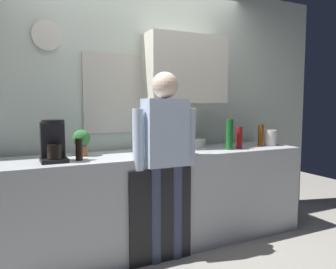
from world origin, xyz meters
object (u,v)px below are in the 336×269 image
at_px(mixing_bowl, 195,143).
at_px(bottle_olive_oil, 163,139).
at_px(bottle_dark_sauce, 79,149).
at_px(cup_yellow_cup, 189,149).
at_px(bottle_amber_beer, 261,136).
at_px(person_at_sink, 165,150).
at_px(potted_plant, 81,141).
at_px(coffee_maker, 53,143).
at_px(storage_canister, 270,138).
at_px(bottle_red_vinegar, 239,138).
at_px(bottle_green_wine, 229,134).

bearing_deg(mixing_bowl, bottle_olive_oil, -156.17).
xyz_separation_m(bottle_dark_sauce, cup_yellow_cup, (0.96, -0.10, -0.05)).
xyz_separation_m(bottle_olive_oil, bottle_amber_beer, (1.12, -0.06, -0.01)).
bearing_deg(bottle_dark_sauce, person_at_sink, -15.83).
xyz_separation_m(bottle_amber_beer, potted_plant, (-1.85, 0.17, 0.02)).
relative_size(coffee_maker, storage_canister, 1.94).
height_order(bottle_red_vinegar, mixing_bowl, bottle_red_vinegar).
height_order(bottle_red_vinegar, potted_plant, potted_plant).
distance_m(bottle_red_vinegar, bottle_amber_beer, 0.32).
xyz_separation_m(bottle_green_wine, bottle_dark_sauce, (-1.46, 0.02, -0.06)).
distance_m(coffee_maker, mixing_bowl, 1.48).
height_order(bottle_green_wine, storage_canister, bottle_green_wine).
height_order(mixing_bowl, potted_plant, potted_plant).
relative_size(coffee_maker, bottle_olive_oil, 1.32).
distance_m(bottle_red_vinegar, bottle_dark_sauce, 1.59).
relative_size(bottle_green_wine, cup_yellow_cup, 3.53).
bearing_deg(mixing_bowl, cup_yellow_cup, -126.47).
bearing_deg(mixing_bowl, potted_plant, -175.68).
height_order(bottle_green_wine, potted_plant, bottle_green_wine).
distance_m(coffee_maker, potted_plant, 0.31).
xyz_separation_m(cup_yellow_cup, person_at_sink, (-0.29, -0.09, 0.02)).
bearing_deg(bottle_red_vinegar, bottle_green_wine, -172.91).
height_order(bottle_green_wine, cup_yellow_cup, bottle_green_wine).
relative_size(bottle_dark_sauce, cup_yellow_cup, 2.12).
bearing_deg(coffee_maker, bottle_green_wine, -1.82).
relative_size(bottle_green_wine, bottle_dark_sauce, 1.67).
bearing_deg(mixing_bowl, storage_canister, -17.87).
bearing_deg(bottle_olive_oil, storage_canister, -2.27).
xyz_separation_m(bottle_amber_beer, storage_canister, (0.14, 0.01, -0.03)).
distance_m(coffee_maker, person_at_sink, 0.90).
distance_m(bottle_red_vinegar, storage_canister, 0.46).
height_order(bottle_red_vinegar, bottle_dark_sauce, bottle_red_vinegar).
bearing_deg(bottle_red_vinegar, cup_yellow_cup, -171.51).
bearing_deg(bottle_olive_oil, potted_plant, 170.98).
bearing_deg(bottle_red_vinegar, bottle_olive_oil, 172.90).
bearing_deg(mixing_bowl, person_at_sink, -139.71).
height_order(bottle_olive_oil, bottle_dark_sauce, bottle_olive_oil).
bearing_deg(coffee_maker, bottle_dark_sauce, -10.16).
height_order(bottle_green_wine, bottle_amber_beer, bottle_green_wine).
relative_size(bottle_red_vinegar, potted_plant, 0.96).
height_order(coffee_maker, potted_plant, coffee_maker).
xyz_separation_m(bottle_green_wine, bottle_red_vinegar, (0.13, 0.02, -0.04)).
height_order(bottle_olive_oil, person_at_sink, person_at_sink).
xyz_separation_m(bottle_dark_sauce, potted_plant, (0.06, 0.21, 0.04)).
xyz_separation_m(bottle_olive_oil, bottle_dark_sauce, (-0.79, -0.10, -0.04)).
relative_size(bottle_red_vinegar, mixing_bowl, 1.00).
height_order(potted_plant, person_at_sink, person_at_sink).
distance_m(coffee_maker, bottle_red_vinegar, 1.78).
bearing_deg(cup_yellow_cup, bottle_red_vinegar, 8.49).
relative_size(bottle_dark_sauce, person_at_sink, 0.11).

